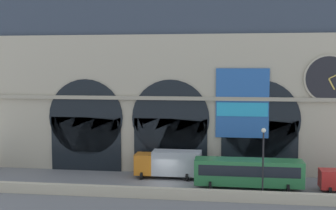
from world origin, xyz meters
The scene contains 6 objects.
ground_plane centered at (0.00, 0.00, 0.00)m, with size 200.00×200.00×0.00m, color slate.
quay_parapet_wall centered at (0.00, -5.16, 0.51)m, with size 90.00×0.70×1.03m, color beige.
station_building centered at (0.05, 7.18, 10.27)m, with size 43.37×4.76×21.31m.
box_truck_center centered at (0.15, 2.63, 1.70)m, with size 7.50×2.91×3.12m.
bus_mideast centered at (8.84, -0.80, 1.78)m, with size 11.00×3.25×3.10m.
street_lamp_quayside centered at (10.03, -4.36, 4.41)m, with size 0.44×0.44×6.90m.
Camera 1 is at (6.67, -45.90, 12.70)m, focal length 46.99 mm.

